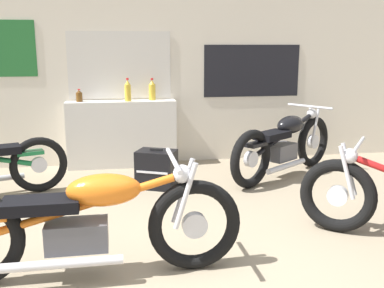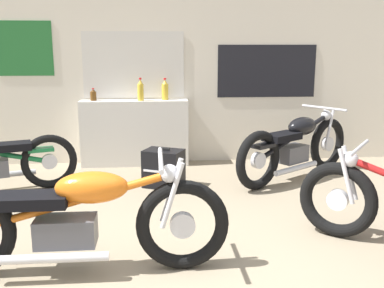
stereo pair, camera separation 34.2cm
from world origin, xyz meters
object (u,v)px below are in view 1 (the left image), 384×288
bottle_left_center (128,91)px  motorcycle_black (285,144)px  motorcycle_orange (87,222)px  bottle_center (152,90)px  hard_case_black (157,169)px  bottle_leftmost (79,96)px

bottle_left_center → motorcycle_black: bearing=-22.2°
motorcycle_orange → motorcycle_black: (2.22, 2.15, -0.00)m
bottle_left_center → motorcycle_black: (1.86, -0.76, -0.60)m
bottle_center → motorcycle_orange: 3.12m
bottle_center → hard_case_black: bearing=-92.5°
motorcycle_orange → hard_case_black: motorcycle_orange is taller
bottle_leftmost → bottle_left_center: 0.62m
bottle_left_center → hard_case_black: 1.27m
hard_case_black → motorcycle_black: bearing=7.2°
bottle_center → motorcycle_orange: (-0.68, -2.99, -0.60)m
bottle_left_center → bottle_center: (0.32, 0.07, -0.00)m
bottle_left_center → motorcycle_orange: 3.00m
bottle_leftmost → motorcycle_orange: 3.02m
bottle_center → motorcycle_black: bottle_center is taller
bottle_left_center → motorcycle_black: size_ratio=0.18×
bottle_center → hard_case_black: bottle_center is taller
bottle_leftmost → bottle_left_center: size_ratio=0.54×
bottle_leftmost → motorcycle_orange: bottle_leftmost is taller
bottle_leftmost → bottle_center: bearing=1.5°
bottle_center → hard_case_black: (-0.04, -1.03, -0.79)m
bottle_left_center → bottle_center: 0.33m
bottle_leftmost → motorcycle_black: bearing=-18.1°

